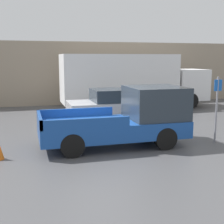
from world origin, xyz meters
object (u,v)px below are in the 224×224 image
(pickup_truck, at_px, (128,118))
(car, at_px, (116,105))
(parking_sign, at_px, (217,106))
(delivery_truck, at_px, (131,80))

(pickup_truck, height_order, car, pickup_truck)
(car, relative_size, parking_sign, 1.88)
(parking_sign, bearing_deg, car, 118.67)
(delivery_truck, xyz_separation_m, parking_sign, (0.40, -8.20, -0.42))
(car, distance_m, delivery_truck, 4.39)
(car, bearing_deg, delivery_truck, 62.01)
(pickup_truck, distance_m, delivery_truck, 8.11)
(delivery_truck, distance_m, parking_sign, 8.22)
(car, xyz_separation_m, delivery_truck, (2.01, 3.79, 0.94))
(pickup_truck, xyz_separation_m, car, (0.68, 3.81, -0.13))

